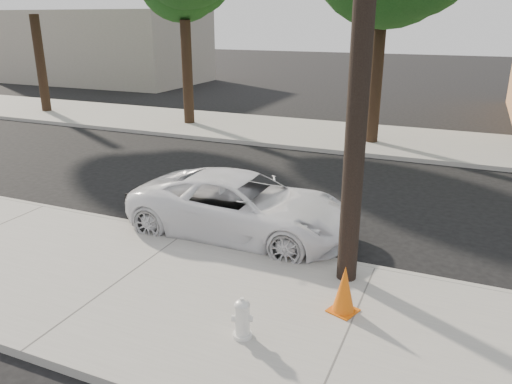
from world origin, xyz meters
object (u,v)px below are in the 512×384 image
Objects in this scene: police_cruiser at (242,206)px; fire_hydrant at (242,319)px; utility_pole at (365,1)px; traffic_cone at (344,290)px.

fire_hydrant is at bearing -154.85° from police_cruiser.
fire_hydrant is (-0.95, -2.29, -4.26)m from utility_pole.
traffic_cone reaches higher than fire_hydrant.
traffic_cone is at bearing -129.38° from police_cruiser.
utility_pole is at bearing 101.01° from traffic_cone.
traffic_cone is at bearing 23.77° from fire_hydrant.
traffic_cone is (0.21, -1.08, -4.17)m from utility_pole.
fire_hydrant is at bearing -112.63° from utility_pole.
utility_pole is 11.58× the size of traffic_cone.
utility_pole reaches higher than traffic_cone.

